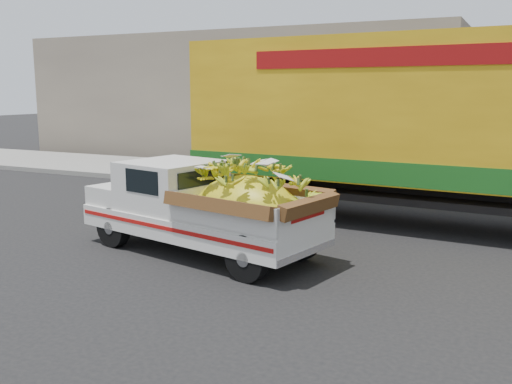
% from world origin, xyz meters
% --- Properties ---
extents(ground, '(100.00, 100.00, 0.00)m').
position_xyz_m(ground, '(0.00, 0.00, 0.00)').
color(ground, black).
rests_on(ground, ground).
extents(curb, '(60.00, 0.25, 0.15)m').
position_xyz_m(curb, '(0.00, 5.73, 0.07)').
color(curb, gray).
rests_on(curb, ground).
extents(sidewalk, '(60.00, 4.00, 0.14)m').
position_xyz_m(sidewalk, '(0.00, 7.83, 0.07)').
color(sidewalk, gray).
rests_on(sidewalk, ground).
extents(building_left, '(18.00, 6.00, 5.00)m').
position_xyz_m(building_left, '(-8.00, 13.73, 2.50)').
color(building_left, gray).
rests_on(building_left, ground).
extents(pickup_truck, '(4.61, 2.51, 1.53)m').
position_xyz_m(pickup_truck, '(-1.47, -0.40, 0.82)').
color(pickup_truck, black).
rests_on(pickup_truck, ground).
extents(semi_trailer, '(12.04, 3.25, 3.80)m').
position_xyz_m(semi_trailer, '(2.32, 3.28, 2.12)').
color(semi_trailer, black).
rests_on(semi_trailer, ground).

